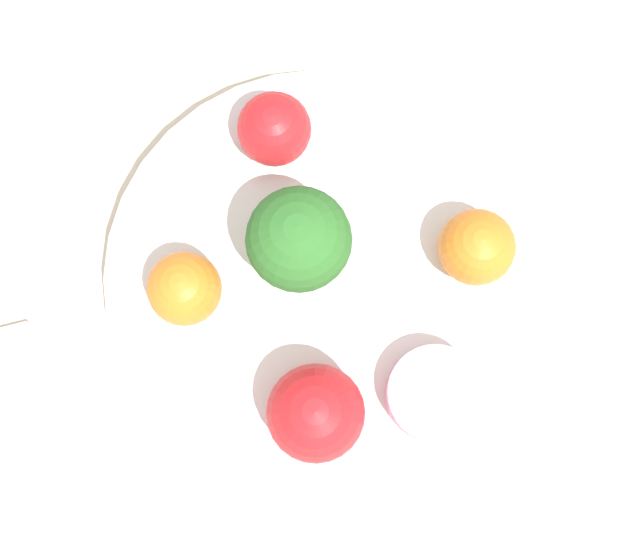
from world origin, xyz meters
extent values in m
plane|color=gray|center=(0.00, 0.00, 0.00)|extent=(6.00, 6.00, 0.00)
cube|color=beige|center=(0.00, 0.00, 0.01)|extent=(1.20, 1.20, 0.02)
cylinder|color=white|center=(0.00, 0.00, 0.03)|extent=(0.27, 0.27, 0.03)
cylinder|color=#8CB76B|center=(-0.02, 0.00, 0.06)|extent=(0.02, 0.02, 0.02)
sphere|color=#2D6B28|center=(-0.02, 0.00, 0.09)|extent=(0.06, 0.06, 0.06)
sphere|color=red|center=(0.06, -0.06, 0.08)|extent=(0.06, 0.06, 0.06)
sphere|color=red|center=(-0.08, 0.04, 0.07)|extent=(0.05, 0.05, 0.05)
sphere|color=orange|center=(0.06, 0.07, 0.07)|extent=(0.05, 0.05, 0.05)
sphere|color=orange|center=(-0.05, -0.06, 0.07)|extent=(0.04, 0.04, 0.04)
cylinder|color=#EA9EC6|center=(0.10, -0.01, 0.06)|extent=(0.06, 0.06, 0.02)
camera|label=1|loc=(0.07, -0.07, 0.59)|focal=50.00mm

